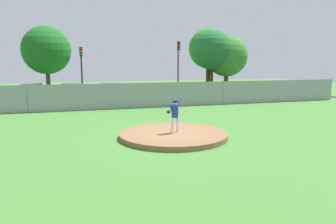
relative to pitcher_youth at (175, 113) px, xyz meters
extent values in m
plane|color=#427A33|center=(-0.04, 6.07, -1.18)|extent=(80.00, 80.00, 0.00)
cube|color=#2B2B2D|center=(-0.04, 14.57, -1.18)|extent=(44.00, 7.00, 0.01)
cylinder|color=brown|center=(-0.04, 0.07, -1.06)|extent=(5.16, 5.16, 0.23)
cylinder|color=silver|center=(-0.16, -0.12, -0.57)|extent=(0.13, 0.13, 0.74)
cylinder|color=silver|center=(0.18, 0.11, -0.57)|extent=(0.13, 0.13, 0.74)
cylinder|color=navy|center=(0.01, 0.00, 0.09)|extent=(0.32, 0.32, 0.58)
cylinder|color=navy|center=(0.19, 0.00, 0.47)|extent=(0.37, 0.29, 0.47)
cylinder|color=navy|center=(-0.17, 0.00, 0.24)|extent=(0.28, 0.23, 0.46)
ellipsoid|color=#4C2D14|center=(-0.29, 0.05, 0.07)|extent=(0.20, 0.12, 0.18)
sphere|color=tan|center=(0.01, 0.00, 0.48)|extent=(0.20, 0.20, 0.20)
cylinder|color=black|center=(0.01, 0.00, 0.55)|extent=(0.21, 0.21, 0.09)
sphere|color=white|center=(0.04, 0.88, -0.91)|extent=(0.07, 0.07, 0.07)
cube|color=gray|center=(-0.04, 10.07, -0.19)|extent=(38.14, 0.03, 1.97)
cylinder|color=slate|center=(-7.67, 10.07, -0.14)|extent=(0.07, 0.07, 2.07)
cylinder|color=slate|center=(7.59, 10.07, -0.14)|extent=(0.07, 0.07, 2.07)
cylinder|color=slate|center=(19.03, 10.07, -0.14)|extent=(0.07, 0.07, 2.07)
cube|color=#B7BABF|center=(-4.62, 14.55, -0.53)|extent=(2.12, 4.35, 0.66)
cube|color=black|center=(-4.62, 14.55, 0.16)|extent=(1.83, 2.44, 0.71)
cylinder|color=black|center=(-4.72, 15.86, -0.86)|extent=(1.91, 0.78, 0.64)
cylinder|color=black|center=(-4.52, 13.24, -0.86)|extent=(1.91, 0.78, 0.64)
cube|color=tan|center=(-7.94, 14.87, -0.47)|extent=(2.12, 4.45, 0.79)
cube|color=black|center=(-7.94, 14.87, 0.23)|extent=(1.84, 2.49, 0.61)
cylinder|color=black|center=(-8.03, 16.22, -0.86)|extent=(1.93, 0.76, 0.64)
cylinder|color=black|center=(-7.85, 13.53, -0.86)|extent=(1.93, 0.76, 0.64)
cube|color=#A81919|center=(-1.33, 14.34, -0.50)|extent=(1.76, 4.52, 0.72)
cube|color=black|center=(-1.33, 14.34, 0.17)|extent=(1.61, 2.49, 0.62)
cylinder|color=black|center=(-1.34, 15.74, -0.86)|extent=(1.81, 0.64, 0.64)
cylinder|color=black|center=(-1.33, 12.94, -0.86)|extent=(1.81, 0.64, 0.64)
cone|color=orange|center=(5.48, 11.85, -0.90)|extent=(0.32, 0.32, 0.55)
cube|color=black|center=(5.48, 11.85, -1.16)|extent=(0.40, 0.40, 0.03)
cylinder|color=black|center=(-3.66, 18.61, 1.34)|extent=(0.14, 0.14, 5.04)
cube|color=black|center=(-3.66, 18.43, 3.41)|extent=(0.28, 0.24, 0.90)
sphere|color=red|center=(-3.66, 18.31, 3.68)|extent=(0.18, 0.18, 0.18)
sphere|color=orange|center=(-3.66, 18.31, 3.41)|extent=(0.18, 0.18, 0.18)
sphere|color=green|center=(-3.66, 18.31, 3.14)|extent=(0.18, 0.18, 0.18)
cylinder|color=black|center=(6.44, 18.45, 1.70)|extent=(0.14, 0.14, 5.77)
cube|color=black|center=(6.44, 18.27, 4.14)|extent=(0.28, 0.24, 0.90)
sphere|color=red|center=(6.44, 18.15, 4.41)|extent=(0.18, 0.18, 0.18)
sphere|color=orange|center=(6.44, 18.15, 4.14)|extent=(0.18, 0.18, 0.18)
sphere|color=green|center=(6.44, 18.15, 3.87)|extent=(0.18, 0.18, 0.18)
cylinder|color=#4C331E|center=(-7.29, 24.88, 0.33)|extent=(0.46, 0.46, 3.03)
sphere|color=#1B631E|center=(-7.29, 24.88, 3.76)|extent=(5.47, 5.47, 5.47)
cylinder|color=#4C331E|center=(12.54, 24.15, 0.60)|extent=(0.52, 0.52, 3.55)
sphere|color=#2B7C1F|center=(12.54, 24.15, 4.16)|extent=(5.13, 5.13, 5.13)
cylinder|color=#4C331E|center=(12.55, 23.06, 0.51)|extent=(0.45, 0.45, 3.38)
sphere|color=#226D2D|center=(12.55, 23.06, 3.98)|extent=(5.09, 5.09, 5.09)
cylinder|color=#4C331E|center=(14.74, 23.22, 0.08)|extent=(0.57, 0.57, 2.52)
sphere|color=#377D2B|center=(14.74, 23.22, 3.21)|extent=(5.33, 5.33, 5.33)
camera|label=1|loc=(-4.51, -13.69, 2.35)|focal=33.15mm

